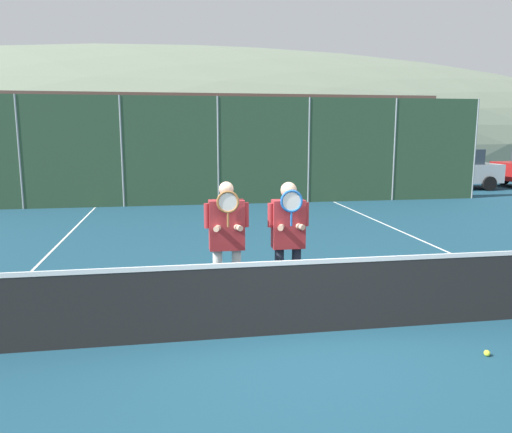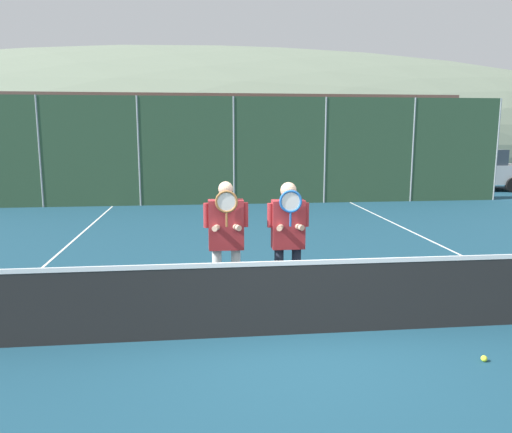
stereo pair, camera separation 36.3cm
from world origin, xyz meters
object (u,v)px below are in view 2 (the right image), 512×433
object	(u,v)px
player_center_left	(288,233)
player_leftmost	(226,235)
car_far_left	(91,173)
tennis_ball_on_court	(484,359)
car_center	(357,170)
car_right_of_center	(470,169)
car_left_of_center	(231,169)

from	to	relation	value
player_center_left	player_leftmost	bearing A→B (deg)	179.59
car_far_left	tennis_ball_on_court	world-z (taller)	car_far_left
player_leftmost	car_center	distance (m)	14.45
tennis_ball_on_court	player_leftmost	bearing A→B (deg)	144.18
player_center_left	car_center	bearing A→B (deg)	68.38
car_far_left	player_leftmost	bearing A→B (deg)	-70.94
player_leftmost	car_center	bearing A→B (deg)	65.20
player_center_left	car_right_of_center	bearing A→B (deg)	52.41
car_left_of_center	tennis_ball_on_court	bearing A→B (deg)	-83.28
tennis_ball_on_court	car_left_of_center	bearing A→B (deg)	96.72
player_center_left	car_far_left	size ratio (longest dim) A/B	0.37
player_center_left	car_left_of_center	world-z (taller)	car_left_of_center
player_leftmost	player_center_left	bearing A→B (deg)	-0.41
car_left_of_center	player_leftmost	bearing A→B (deg)	-93.82
car_far_left	car_center	distance (m)	10.55
car_left_of_center	tennis_ball_on_court	distance (m)	15.37
car_left_of_center	car_center	bearing A→B (deg)	-2.01
tennis_ball_on_court	car_center	bearing A→B (deg)	77.36
player_center_left	car_center	distance (m)	14.12
player_center_left	car_far_left	xyz separation A→B (m)	(-5.35, 13.00, -0.19)
car_center	tennis_ball_on_court	distance (m)	15.45
player_leftmost	car_left_of_center	xyz separation A→B (m)	(0.89, 13.30, -0.11)
player_leftmost	player_center_left	size ratio (longest dim) A/B	1.01
car_far_left	car_right_of_center	distance (m)	15.41
car_left_of_center	car_right_of_center	distance (m)	10.04
car_center	car_right_of_center	size ratio (longest dim) A/B	1.07
car_far_left	car_left_of_center	distance (m)	5.39
car_far_left	car_left_of_center	size ratio (longest dim) A/B	1.02
car_far_left	car_left_of_center	bearing A→B (deg)	3.23
car_left_of_center	car_center	xyz separation A→B (m)	(5.17, -0.18, -0.06)
car_far_left	car_right_of_center	bearing A→B (deg)	0.26
car_right_of_center	tennis_ball_on_court	bearing A→B (deg)	-118.78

